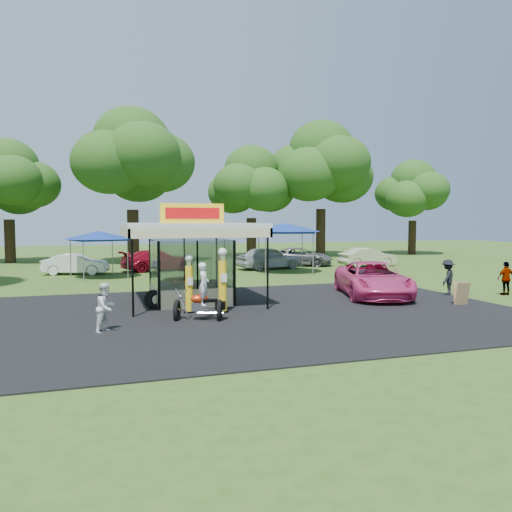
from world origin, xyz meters
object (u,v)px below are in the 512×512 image
object	(u,v)px
gas_pump_right	(223,282)
bg_car_c	(269,258)
gas_station_kiosk	(190,261)
spectator_west	(106,307)
tent_west	(98,235)
spectator_east_b	(506,278)
bg_car_e	(368,257)
a_frame_sign	(461,294)
tent_east	(285,228)
pink_sedan	(373,280)
bg_car_a	(76,264)
bg_car_b	(158,260)
gas_pump_left	(189,285)
kiosk_car	(182,286)
bg_car_d	(300,257)
spectator_east_a	(448,278)
motorcycle	(202,297)

from	to	relation	value
gas_pump_right	bg_car_c	world-z (taller)	gas_pump_right
gas_station_kiosk	spectator_west	distance (m)	5.91
tent_west	spectator_east_b	bearing A→B (deg)	-36.68
bg_car_c	bg_car_e	bearing A→B (deg)	-103.69
a_frame_sign	tent_east	size ratio (longest dim) A/B	0.20
pink_sedan	bg_car_a	world-z (taller)	pink_sedan
bg_car_a	tent_east	size ratio (longest dim) A/B	0.86
bg_car_b	bg_car_c	size ratio (longest dim) A/B	1.05
a_frame_sign	spectator_east_b	world-z (taller)	spectator_east_b
spectator_west	spectator_east_b	distance (m)	18.14
gas_station_kiosk	spectator_west	bearing A→B (deg)	-127.20
gas_pump_right	tent_west	size ratio (longest dim) A/B	0.60
bg_car_e	gas_pump_left	bearing A→B (deg)	130.25
gas_pump_left	bg_car_c	size ratio (longest dim) A/B	0.47
pink_sedan	bg_car_b	xyz separation A→B (m)	(-7.90, 15.20, -0.07)
kiosk_car	spectator_east_b	xyz separation A→B (m)	(14.47, -4.48, 0.31)
gas_pump_right	bg_car_b	world-z (taller)	gas_pump_right
gas_pump_left	gas_pump_right	distance (m)	1.25
bg_car_a	gas_station_kiosk	bearing A→B (deg)	-147.80
gas_pump_right	bg_car_d	world-z (taller)	gas_pump_right
spectator_west	bg_car_e	world-z (taller)	spectator_west
spectator_east_a	spectator_east_b	xyz separation A→B (m)	(2.71, -0.71, -0.06)
gas_pump_right	kiosk_car	bearing A→B (deg)	98.49
kiosk_car	pink_sedan	distance (m)	8.78
kiosk_car	spectator_east_b	distance (m)	15.15
gas_pump_left	spectator_east_b	xyz separation A→B (m)	(14.95, 0.03, -0.28)
pink_sedan	tent_west	size ratio (longest dim) A/B	1.41
gas_station_kiosk	tent_west	bearing A→B (deg)	107.82
gas_pump_right	motorcycle	size ratio (longest dim) A/B	1.17
spectator_east_a	bg_car_a	size ratio (longest dim) A/B	0.41
motorcycle	kiosk_car	world-z (taller)	motorcycle
motorcycle	tent_west	size ratio (longest dim) A/B	0.52
spectator_east_a	bg_car_a	bearing A→B (deg)	-78.24
gas_pump_right	pink_sedan	world-z (taller)	gas_pump_right
gas_station_kiosk	spectator_west	world-z (taller)	gas_station_kiosk
pink_sedan	bg_car_c	distance (m)	14.03
gas_station_kiosk	gas_pump_right	bearing A→B (deg)	-74.69
bg_car_a	bg_car_b	xyz separation A→B (m)	(5.35, 0.74, 0.05)
gas_pump_right	spectator_east_b	xyz separation A→B (m)	(13.74, 0.37, -0.39)
spectator_west	spectator_east_b	world-z (taller)	spectator_east_b
spectator_east_a	spectator_east_b	bearing A→B (deg)	129.22
gas_station_kiosk	bg_car_e	size ratio (longest dim) A/B	1.23
motorcycle	spectator_east_a	world-z (taller)	motorcycle
gas_station_kiosk	bg_car_b	xyz separation A→B (m)	(0.33, 14.36, -1.05)
a_frame_sign	bg_car_e	distance (m)	17.63
bg_car_e	tent_west	distance (m)	19.75
pink_sedan	bg_car_d	world-z (taller)	pink_sedan
motorcycle	bg_car_a	world-z (taller)	motorcycle
spectator_east_a	bg_car_a	xyz separation A→B (m)	(-16.77, 15.18, -0.17)
bg_car_d	spectator_east_a	bearing A→B (deg)	-147.87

